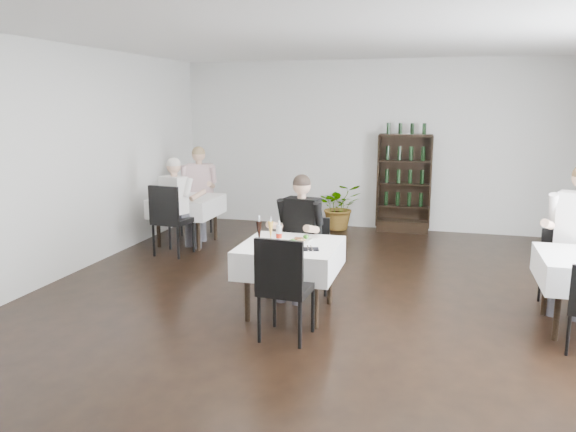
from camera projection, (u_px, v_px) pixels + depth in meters
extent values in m
plane|color=black|center=(317.00, 315.00, 6.07)|extent=(9.00, 9.00, 0.00)
plane|color=white|center=(320.00, 25.00, 5.47)|extent=(9.00, 9.00, 0.00)
plane|color=silver|center=(372.00, 145.00, 10.03)|extent=(7.00, 0.00, 7.00)
plane|color=silver|center=(31.00, 167.00, 6.68)|extent=(0.00, 9.00, 9.00)
cube|color=black|center=(402.00, 226.00, 9.98)|extent=(0.90, 0.28, 0.20)
cylinder|color=black|center=(247.00, 289.00, 5.83)|extent=(0.06, 0.06, 0.71)
cylinder|color=black|center=(268.00, 269.00, 6.52)|extent=(0.06, 0.06, 0.71)
cylinder|color=black|center=(316.00, 295.00, 5.64)|extent=(0.06, 0.06, 0.71)
cylinder|color=black|center=(330.00, 274.00, 6.33)|extent=(0.06, 0.06, 0.71)
cube|color=black|center=(290.00, 248.00, 6.00)|extent=(0.85, 0.85, 0.04)
cube|color=white|center=(290.00, 257.00, 6.03)|extent=(1.03, 1.03, 0.30)
cylinder|color=black|center=(158.00, 225.00, 8.83)|extent=(0.06, 0.06, 0.71)
cylinder|color=black|center=(178.00, 217.00, 9.47)|extent=(0.06, 0.06, 0.71)
cylinder|color=black|center=(198.00, 228.00, 8.66)|extent=(0.06, 0.06, 0.71)
cylinder|color=black|center=(215.00, 219.00, 9.30)|extent=(0.06, 0.06, 0.71)
cube|color=black|center=(187.00, 199.00, 8.99)|extent=(0.80, 0.80, 0.04)
cube|color=white|center=(187.00, 206.00, 9.01)|extent=(0.98, 0.98, 0.30)
cylinder|color=black|center=(558.00, 305.00, 5.35)|extent=(0.06, 0.06, 0.71)
cylinder|color=black|center=(546.00, 284.00, 5.99)|extent=(0.06, 0.06, 0.71)
imported|color=#23551D|center=(340.00, 206.00, 10.09)|extent=(0.94, 0.89, 0.84)
cylinder|color=black|center=(296.00, 279.00, 6.65)|extent=(0.03, 0.03, 0.40)
cylinder|color=black|center=(299.00, 270.00, 6.99)|extent=(0.03, 0.03, 0.40)
cylinder|color=black|center=(325.00, 280.00, 6.61)|extent=(0.03, 0.03, 0.40)
cylinder|color=black|center=(327.00, 271.00, 6.95)|extent=(0.03, 0.03, 0.40)
cube|color=black|center=(312.00, 257.00, 6.76)|extent=(0.45, 0.45, 0.06)
cube|color=black|center=(313.00, 235.00, 6.89)|extent=(0.40, 0.10, 0.43)
cylinder|color=black|center=(313.00, 310.00, 5.57)|extent=(0.04, 0.04, 0.47)
cylinder|color=black|center=(300.00, 325.00, 5.19)|extent=(0.04, 0.04, 0.47)
cylinder|color=black|center=(274.00, 305.00, 5.70)|extent=(0.04, 0.04, 0.47)
cylinder|color=black|center=(259.00, 319.00, 5.33)|extent=(0.04, 0.04, 0.47)
cube|color=black|center=(286.00, 288.00, 5.40)|extent=(0.50, 0.50, 0.07)
cube|color=black|center=(279.00, 267.00, 5.14)|extent=(0.47, 0.09, 0.51)
cylinder|color=black|center=(182.00, 224.00, 9.61)|extent=(0.03, 0.03, 0.43)
cylinder|color=black|center=(191.00, 219.00, 9.96)|extent=(0.03, 0.03, 0.43)
cylinder|color=black|center=(202.00, 225.00, 9.50)|extent=(0.03, 0.03, 0.43)
cylinder|color=black|center=(211.00, 221.00, 9.86)|extent=(0.03, 0.03, 0.43)
cube|color=black|center=(196.00, 208.00, 9.68)|extent=(0.44, 0.44, 0.07)
cube|color=black|center=(200.00, 192.00, 9.82)|extent=(0.43, 0.05, 0.47)
cylinder|color=black|center=(193.00, 237.00, 8.56)|extent=(0.04, 0.04, 0.49)
cylinder|color=black|center=(178.00, 243.00, 8.17)|extent=(0.04, 0.04, 0.49)
cylinder|color=black|center=(170.00, 234.00, 8.71)|extent=(0.04, 0.04, 0.49)
cylinder|color=black|center=(154.00, 240.00, 8.33)|extent=(0.04, 0.04, 0.49)
cube|color=black|center=(173.00, 221.00, 8.39)|extent=(0.54, 0.54, 0.07)
cube|color=black|center=(164.00, 204.00, 8.13)|extent=(0.49, 0.11, 0.53)
cylinder|color=black|center=(546.00, 295.00, 6.11)|extent=(0.03, 0.03, 0.39)
cylinder|color=black|center=(540.00, 285.00, 6.44)|extent=(0.03, 0.03, 0.39)
cylinder|color=black|center=(572.00, 287.00, 6.36)|extent=(0.03, 0.03, 0.39)
cube|color=black|center=(561.00, 272.00, 6.19)|extent=(0.41, 0.41, 0.06)
cube|color=black|center=(559.00, 247.00, 6.32)|extent=(0.40, 0.06, 0.43)
cylinder|color=black|center=(570.00, 322.00, 5.35)|extent=(0.03, 0.03, 0.39)
cylinder|color=black|center=(568.00, 335.00, 5.06)|extent=(0.03, 0.03, 0.39)
cube|color=#45444C|center=(288.00, 251.00, 6.52)|extent=(0.21, 0.44, 0.14)
cylinder|color=#45444C|center=(281.00, 281.00, 6.42)|extent=(0.11, 0.11, 0.49)
cube|color=#45444C|center=(303.00, 253.00, 6.43)|extent=(0.21, 0.44, 0.14)
cylinder|color=#45444C|center=(297.00, 284.00, 6.34)|extent=(0.11, 0.11, 0.49)
cube|color=black|center=(302.00, 221.00, 6.58)|extent=(0.43, 0.28, 0.55)
cylinder|color=tan|center=(275.00, 225.00, 6.44)|extent=(0.13, 0.32, 0.15)
cylinder|color=tan|center=(311.00, 229.00, 6.25)|extent=(0.13, 0.32, 0.15)
sphere|color=tan|center=(302.00, 186.00, 6.48)|extent=(0.21, 0.21, 0.21)
sphere|color=black|center=(302.00, 183.00, 6.47)|extent=(0.21, 0.21, 0.21)
cube|color=#45444C|center=(192.00, 204.00, 9.38)|extent=(0.24, 0.47, 0.15)
cylinder|color=#45444C|center=(190.00, 225.00, 9.26)|extent=(0.12, 0.12, 0.52)
cube|color=#45444C|center=(204.00, 204.00, 9.37)|extent=(0.24, 0.47, 0.15)
cylinder|color=#45444C|center=(203.00, 226.00, 9.25)|extent=(0.12, 0.12, 0.52)
cube|color=#CBA7A9|center=(200.00, 181.00, 9.50)|extent=(0.47, 0.32, 0.58)
cylinder|color=tan|center=(182.00, 185.00, 9.24)|extent=(0.16, 0.34, 0.16)
cylinder|color=tan|center=(211.00, 185.00, 9.22)|extent=(0.16, 0.34, 0.16)
sphere|color=tan|center=(199.00, 155.00, 9.39)|extent=(0.22, 0.22, 0.22)
sphere|color=olive|center=(199.00, 153.00, 9.39)|extent=(0.22, 0.22, 0.22)
cube|color=#45444C|center=(189.00, 215.00, 8.57)|extent=(0.28, 0.45, 0.14)
cylinder|color=#45444C|center=(198.00, 233.00, 8.77)|extent=(0.11, 0.11, 0.49)
cube|color=#45444C|center=(179.00, 214.00, 8.68)|extent=(0.28, 0.45, 0.14)
cylinder|color=#45444C|center=(188.00, 231.00, 8.89)|extent=(0.11, 0.11, 0.49)
cube|color=white|center=(174.00, 195.00, 8.40)|extent=(0.45, 0.35, 0.55)
cylinder|color=tan|center=(198.00, 195.00, 8.49)|extent=(0.18, 0.32, 0.16)
cylinder|color=tan|center=(176.00, 192.00, 8.76)|extent=(0.18, 0.32, 0.16)
sphere|color=tan|center=(174.00, 167.00, 8.34)|extent=(0.21, 0.21, 0.21)
sphere|color=beige|center=(174.00, 165.00, 8.33)|extent=(0.21, 0.21, 0.21)
cube|color=#45444C|center=(561.00, 256.00, 6.08)|extent=(0.31, 0.49, 0.16)
cylinder|color=#45444C|center=(554.00, 291.00, 5.99)|extent=(0.12, 0.12, 0.55)
cylinder|color=tan|center=(548.00, 224.00, 6.03)|extent=(0.21, 0.36, 0.17)
cube|color=white|center=(301.00, 240.00, 6.13)|extent=(0.23, 0.23, 0.02)
cube|color=#522917|center=(298.00, 239.00, 6.12)|extent=(0.09, 0.08, 0.02)
sphere|color=#377D21|center=(306.00, 237.00, 6.14)|extent=(0.05, 0.05, 0.05)
cube|color=olive|center=(301.00, 240.00, 6.07)|extent=(0.09, 0.08, 0.02)
cube|color=white|center=(285.00, 247.00, 5.83)|extent=(0.34, 0.34, 0.02)
cube|color=#522917|center=(281.00, 245.00, 5.82)|extent=(0.12, 0.09, 0.03)
sphere|color=#377D21|center=(293.00, 242.00, 5.85)|extent=(0.07, 0.07, 0.07)
cube|color=olive|center=(286.00, 247.00, 5.76)|extent=(0.13, 0.12, 0.02)
cone|color=black|center=(259.00, 232.00, 6.03)|extent=(0.07, 0.07, 0.24)
cylinder|color=silver|center=(259.00, 218.00, 6.00)|extent=(0.02, 0.02, 0.06)
cone|color=gold|center=(271.00, 231.00, 6.12)|extent=(0.06, 0.06, 0.21)
cylinder|color=silver|center=(271.00, 219.00, 6.10)|extent=(0.02, 0.02, 0.05)
cylinder|color=silver|center=(279.00, 234.00, 6.00)|extent=(0.06, 0.06, 0.20)
cylinder|color=red|center=(279.00, 236.00, 6.01)|extent=(0.06, 0.06, 0.05)
cylinder|color=silver|center=(279.00, 223.00, 5.98)|extent=(0.02, 0.02, 0.05)
cube|color=black|center=(310.00, 249.00, 5.77)|extent=(0.21, 0.19, 0.01)
cylinder|color=silver|center=(308.00, 248.00, 5.77)|extent=(0.07, 0.20, 0.01)
cylinder|color=silver|center=(312.00, 248.00, 5.76)|extent=(0.08, 0.20, 0.01)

